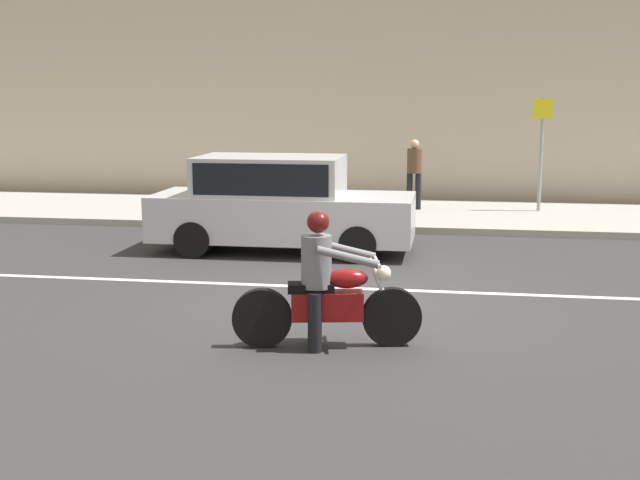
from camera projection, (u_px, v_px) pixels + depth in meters
ground_plane at (356, 304)px, 11.15m from camera, size 80.00×80.00×0.00m
sidewalk_slab at (396, 214)px, 18.91m from camera, size 40.00×4.40×0.14m
lane_marking_stripe at (380, 289)px, 11.98m from camera, size 18.00×0.14×0.01m
motorcycle_with_rider_gray at (326, 292)px, 9.19m from camera, size 2.12×0.76×1.55m
parked_sedan_silver at (278, 203)px, 14.72m from camera, size 4.64×1.82×1.72m
street_sign_post at (542, 143)px, 18.72m from camera, size 0.44×0.08×2.59m
pedestrian_bystander at (414, 169)px, 19.10m from camera, size 0.34×0.34×1.62m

